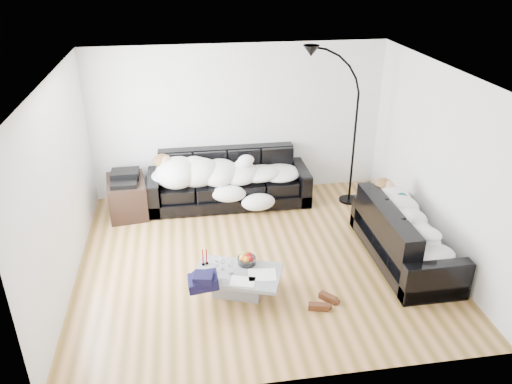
{
  "coord_description": "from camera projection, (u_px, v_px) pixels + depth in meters",
  "views": [
    {
      "loc": [
        -0.95,
        -5.87,
        3.98
      ],
      "look_at": [
        0.0,
        0.3,
        0.9
      ],
      "focal_mm": 35.0,
      "sensor_mm": 36.0,
      "label": 1
    }
  ],
  "objects": [
    {
      "name": "sleeper_right",
      "position": [
        408.0,
        219.0,
        6.8
      ],
      "size": [
        0.74,
        1.75,
        0.43
      ],
      "primitive_type": null,
      "rotation": [
        0.0,
        0.0,
        1.57
      ],
      "color": "white",
      "rests_on": "sofa_right"
    },
    {
      "name": "candle_right",
      "position": [
        206.0,
        257.0,
        6.36
      ],
      "size": [
        0.05,
        0.05,
        0.21
      ],
      "primitive_type": "cylinder",
      "rotation": [
        0.0,
        0.0,
        0.29
      ],
      "color": "maroon",
      "rests_on": "coffee_table"
    },
    {
      "name": "newspaper_a",
      "position": [
        262.0,
        275.0,
        6.19
      ],
      "size": [
        0.37,
        0.29,
        0.01
      ],
      "primitive_type": "cube",
      "rotation": [
        0.0,
        0.0,
        -0.1
      ],
      "color": "silver",
      "rests_on": "coffee_table"
    },
    {
      "name": "coffee_table",
      "position": [
        238.0,
        283.0,
        6.31
      ],
      "size": [
        1.22,
        0.95,
        0.31
      ],
      "primitive_type": "cube",
      "rotation": [
        0.0,
        0.0,
        -0.34
      ],
      "color": "#939699",
      "rests_on": "ground"
    },
    {
      "name": "newspaper_b",
      "position": [
        243.0,
        281.0,
        6.07
      ],
      "size": [
        0.35,
        0.29,
        0.01
      ],
      "primitive_type": "cube",
      "rotation": [
        0.0,
        0.0,
        -0.28
      ],
      "color": "silver",
      "rests_on": "coffee_table"
    },
    {
      "name": "sofa_back",
      "position": [
        229.0,
        179.0,
        8.44
      ],
      "size": [
        2.7,
        0.93,
        0.88
      ],
      "primitive_type": "cube",
      "color": "black",
      "rests_on": "ground"
    },
    {
      "name": "ceiling",
      "position": [
        260.0,
        75.0,
        5.94
      ],
      "size": [
        5.0,
        5.0,
        0.0
      ],
      "primitive_type": "plane",
      "color": "white",
      "rests_on": "ground"
    },
    {
      "name": "floor_lamp",
      "position": [
        355.0,
        137.0,
        8.17
      ],
      "size": [
        0.89,
        0.47,
        2.34
      ],
      "primitive_type": null,
      "rotation": [
        0.0,
        0.0,
        0.15
      ],
      "color": "black",
      "rests_on": "ground"
    },
    {
      "name": "candle_left",
      "position": [
        203.0,
        258.0,
        6.34
      ],
      "size": [
        0.05,
        0.05,
        0.23
      ],
      "primitive_type": "cylinder",
      "rotation": [
        0.0,
        0.0,
        -0.13
      ],
      "color": "maroon",
      "rests_on": "coffee_table"
    },
    {
      "name": "wine_glass_b",
      "position": [
        216.0,
        267.0,
        6.2
      ],
      "size": [
        0.09,
        0.09,
        0.17
      ],
      "primitive_type": "cylinder",
      "rotation": [
        0.0,
        0.0,
        -0.24
      ],
      "color": "white",
      "rests_on": "coffee_table"
    },
    {
      "name": "shoes",
      "position": [
        323.0,
        302.0,
        6.14
      ],
      "size": [
        0.48,
        0.43,
        0.09
      ],
      "primitive_type": null,
      "rotation": [
        0.0,
        0.0,
        -0.45
      ],
      "color": "#472311",
      "rests_on": "ground"
    },
    {
      "name": "stereo",
      "position": [
        125.0,
        177.0,
        8.01
      ],
      "size": [
        0.44,
        0.34,
        0.13
      ],
      "primitive_type": "cube",
      "rotation": [
        0.0,
        0.0,
        0.01
      ],
      "color": "black",
      "rests_on": "av_cabinet"
    },
    {
      "name": "ground",
      "position": [
        259.0,
        258.0,
        7.09
      ],
      "size": [
        5.0,
        5.0,
        0.0
      ],
      "primitive_type": "plane",
      "color": "brown",
      "rests_on": "ground"
    },
    {
      "name": "sleeper_back",
      "position": [
        229.0,
        169.0,
        8.3
      ],
      "size": [
        2.28,
        0.79,
        0.46
      ],
      "primitive_type": null,
      "color": "white",
      "rests_on": "sofa_back"
    },
    {
      "name": "fruit_bowl",
      "position": [
        247.0,
        259.0,
        6.39
      ],
      "size": [
        0.3,
        0.3,
        0.15
      ],
      "primitive_type": "cylinder",
      "rotation": [
        0.0,
        0.0,
        0.32
      ],
      "color": "white",
      "rests_on": "coffee_table"
    },
    {
      "name": "wall_right",
      "position": [
        439.0,
        163.0,
        6.86
      ],
      "size": [
        0.02,
        4.5,
        2.6
      ],
      "primitive_type": "cube",
      "color": "silver",
      "rests_on": "ground"
    },
    {
      "name": "wine_glass_a",
      "position": [
        222.0,
        264.0,
        6.26
      ],
      "size": [
        0.09,
        0.09,
        0.17
      ],
      "primitive_type": "cylinder",
      "rotation": [
        0.0,
        0.0,
        -0.31
      ],
      "color": "white",
      "rests_on": "coffee_table"
    },
    {
      "name": "av_cabinet",
      "position": [
        127.0,
        197.0,
        8.17
      ],
      "size": [
        0.69,
        0.92,
        0.59
      ],
      "primitive_type": "cube",
      "rotation": [
        0.0,
        0.0,
        0.13
      ],
      "color": "black",
      "rests_on": "ground"
    },
    {
      "name": "teal_cushion",
      "position": [
        387.0,
        194.0,
        7.31
      ],
      "size": [
        0.42,
        0.38,
        0.2
      ],
      "primitive_type": "ellipsoid",
      "rotation": [
        0.0,
        0.0,
        0.24
      ],
      "color": "#0B524C",
      "rests_on": "sofa_right"
    },
    {
      "name": "sofa_right",
      "position": [
        406.0,
        233.0,
        6.9
      ],
      "size": [
        0.88,
        2.04,
        0.83
      ],
      "primitive_type": "cube",
      "rotation": [
        0.0,
        0.0,
        1.57
      ],
      "color": "black",
      "rests_on": "ground"
    },
    {
      "name": "wine_glass_c",
      "position": [
        231.0,
        268.0,
        6.17
      ],
      "size": [
        0.09,
        0.09,
        0.19
      ],
      "primitive_type": "cylinder",
      "rotation": [
        0.0,
        0.0,
        -0.12
      ],
      "color": "white",
      "rests_on": "coffee_table"
    },
    {
      "name": "wall_left",
      "position": [
        61.0,
        187.0,
        6.17
      ],
      "size": [
        0.02,
        4.5,
        2.6
      ],
      "primitive_type": "cube",
      "color": "silver",
      "rests_on": "ground"
    },
    {
      "name": "wall_back",
      "position": [
        239.0,
        121.0,
        8.51
      ],
      "size": [
        5.0,
        0.02,
        2.6
      ],
      "primitive_type": "cube",
      "color": "silver",
      "rests_on": "ground"
    },
    {
      "name": "navy_jacket",
      "position": [
        204.0,
        276.0,
        5.88
      ],
      "size": [
        0.42,
        0.37,
        0.19
      ],
      "primitive_type": null,
      "rotation": [
        0.0,
        0.0,
        0.17
      ],
      "color": "black",
      "rests_on": "coffee_table"
    }
  ]
}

